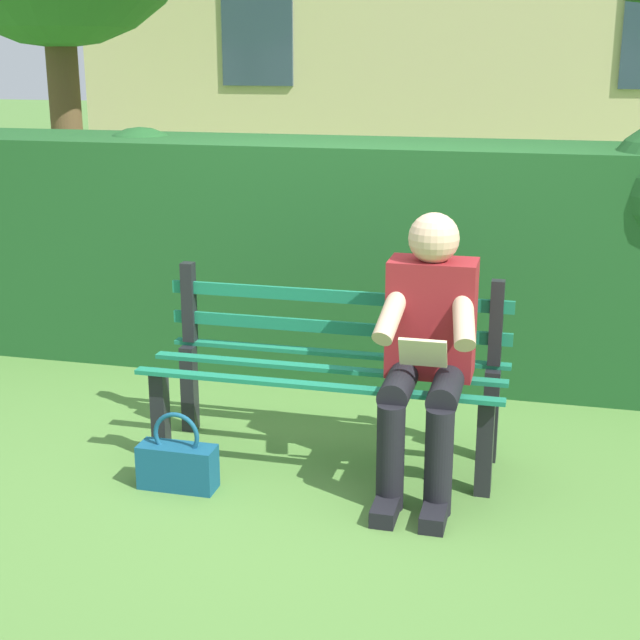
% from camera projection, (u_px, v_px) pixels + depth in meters
% --- Properties ---
extents(ground, '(60.00, 60.00, 0.00)m').
position_uv_depth(ground, '(325.00, 459.00, 4.35)').
color(ground, '#517F38').
extents(park_bench, '(1.65, 0.52, 0.86)m').
position_uv_depth(park_bench, '(329.00, 369.00, 4.29)').
color(park_bench, black).
rests_on(park_bench, ground).
extents(person_seated, '(0.44, 0.73, 1.19)m').
position_uv_depth(person_seated, '(427.00, 345.00, 3.96)').
color(person_seated, maroon).
rests_on(person_seated, ground).
extents(hedge_backdrop, '(5.64, 0.88, 1.51)m').
position_uv_depth(hedge_backdrop, '(366.00, 250.00, 5.46)').
color(hedge_backdrop, '#1E5123').
rests_on(hedge_backdrop, ground).
extents(handbag, '(0.34, 0.13, 0.35)m').
position_uv_depth(handbag, '(178.00, 464.00, 4.03)').
color(handbag, navy).
rests_on(handbag, ground).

